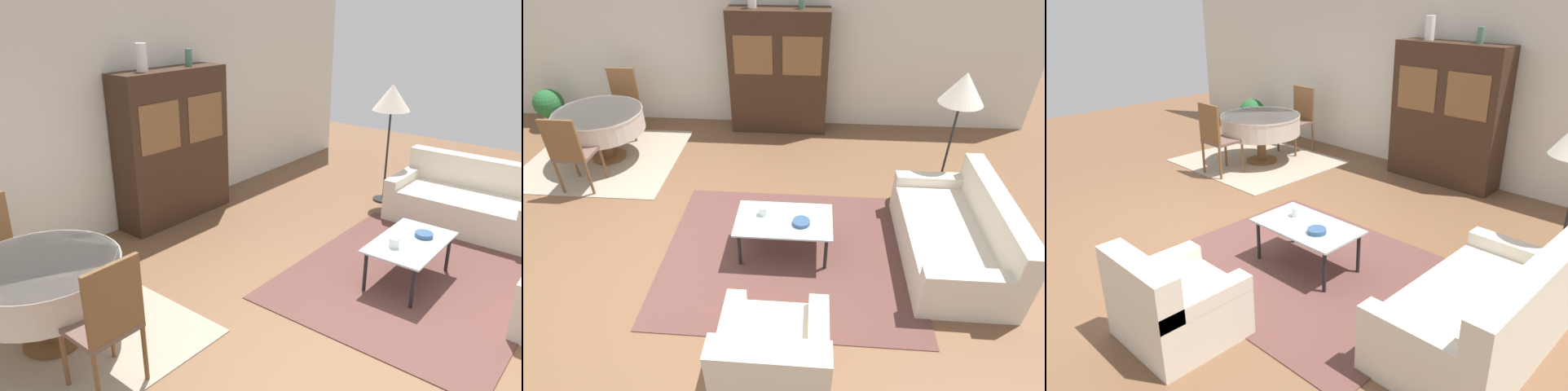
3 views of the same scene
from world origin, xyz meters
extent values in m
plane|color=brown|center=(0.00, 0.00, 0.00)|extent=(14.00, 14.00, 0.00)
cube|color=beige|center=(0.00, 3.63, 1.35)|extent=(10.00, 0.06, 2.70)
cube|color=brown|center=(1.24, 0.26, 0.01)|extent=(2.71, 2.22, 0.01)
cube|color=gray|center=(-1.66, 2.10, 0.01)|extent=(2.18, 1.98, 0.01)
cube|color=beige|center=(2.92, 0.35, 0.21)|extent=(0.95, 1.74, 0.42)
cube|color=beige|center=(3.29, 0.35, 0.61)|extent=(0.20, 1.74, 0.39)
cube|color=beige|center=(2.92, -0.44, 0.48)|extent=(0.95, 0.16, 0.12)
cube|color=beige|center=(2.92, 1.13, 0.48)|extent=(0.95, 0.16, 0.12)
cube|color=beige|center=(1.20, -1.16, 0.20)|extent=(0.84, 0.80, 0.41)
cube|color=beige|center=(1.20, -1.46, 0.59)|extent=(0.84, 0.20, 0.37)
cube|color=beige|center=(0.86, -1.16, 0.47)|extent=(0.16, 0.80, 0.12)
cube|color=beige|center=(1.54, -1.16, 0.47)|extent=(0.16, 0.80, 0.12)
cylinder|color=black|center=(0.73, 0.06, 0.22)|extent=(0.04, 0.04, 0.41)
cylinder|color=black|center=(1.62, 0.06, 0.22)|extent=(0.04, 0.04, 0.41)
cylinder|color=black|center=(0.73, 0.54, 0.22)|extent=(0.04, 0.04, 0.41)
cylinder|color=black|center=(1.62, 0.54, 0.22)|extent=(0.04, 0.04, 0.41)
cube|color=silver|center=(1.18, 0.30, 0.43)|extent=(1.01, 0.60, 0.02)
cube|color=#382316|center=(0.86, 3.36, 0.95)|extent=(1.54, 0.44, 1.90)
cube|color=brown|center=(0.50, 3.13, 1.28)|extent=(0.58, 0.01, 0.57)
cube|color=brown|center=(1.23, 3.13, 1.28)|extent=(0.58, 0.01, 0.57)
cylinder|color=brown|center=(-1.61, 2.14, 0.03)|extent=(0.48, 0.48, 0.03)
cylinder|color=brown|center=(-1.61, 2.14, 0.23)|extent=(0.14, 0.14, 0.44)
cylinder|color=beige|center=(-1.61, 2.14, 0.60)|extent=(1.21, 1.21, 0.30)
cylinder|color=beige|center=(-1.61, 2.14, 0.73)|extent=(1.22, 1.22, 0.03)
cylinder|color=brown|center=(-1.81, 1.59, 0.24)|extent=(0.04, 0.04, 0.46)
cylinder|color=brown|center=(-1.40, 1.59, 0.24)|extent=(0.04, 0.04, 0.46)
cylinder|color=brown|center=(-1.81, 1.19, 0.24)|extent=(0.04, 0.04, 0.46)
cylinder|color=brown|center=(-1.40, 1.19, 0.24)|extent=(0.04, 0.04, 0.46)
cube|color=brown|center=(-1.61, 1.39, 0.49)|extent=(0.44, 0.44, 0.04)
cube|color=brown|center=(-1.61, 1.19, 0.79)|extent=(0.44, 0.04, 0.54)
cylinder|color=brown|center=(-1.40, 2.68, 0.24)|extent=(0.04, 0.04, 0.46)
cylinder|color=brown|center=(-1.81, 2.68, 0.24)|extent=(0.04, 0.04, 0.46)
cylinder|color=brown|center=(-1.40, 3.09, 0.24)|extent=(0.04, 0.04, 0.46)
cylinder|color=brown|center=(-1.81, 3.09, 0.24)|extent=(0.04, 0.04, 0.46)
cube|color=brown|center=(-1.61, 2.88, 0.49)|extent=(0.44, 0.44, 0.04)
cube|color=brown|center=(-1.61, 3.08, 0.79)|extent=(0.44, 0.04, 0.54)
cylinder|color=black|center=(3.09, 1.50, 0.01)|extent=(0.28, 0.28, 0.02)
cylinder|color=black|center=(3.09, 1.50, 0.67)|extent=(0.03, 0.03, 1.29)
cone|color=silver|center=(3.09, 1.50, 1.46)|extent=(0.50, 0.50, 0.35)
cylinder|color=white|center=(0.95, 0.37, 0.49)|extent=(0.09, 0.09, 0.10)
cylinder|color=#33517A|center=(1.36, 0.24, 0.47)|extent=(0.18, 0.18, 0.04)
cylinder|color=#4C7A60|center=(1.20, 3.36, 2.00)|extent=(0.09, 0.09, 0.21)
cylinder|color=beige|center=(-3.00, 3.13, 0.11)|extent=(0.29, 0.29, 0.21)
sphere|color=#235B2D|center=(-3.00, 3.13, 0.41)|extent=(0.48, 0.48, 0.48)
camera|label=1|loc=(-3.24, -1.39, 2.64)|focal=35.00mm
camera|label=2|loc=(1.42, -3.00, 3.10)|focal=28.00mm
camera|label=3|loc=(4.23, -2.86, 2.55)|focal=35.00mm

